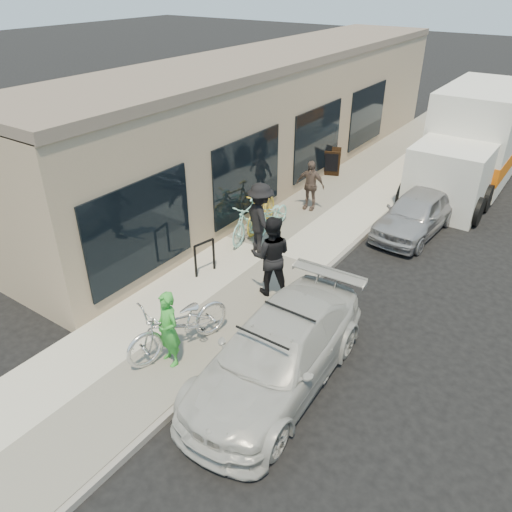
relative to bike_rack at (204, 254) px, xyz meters
The scene contains 17 objects.
ground 3.09m from the bike_rack, 23.83° to the right, with size 120.00×120.00×0.00m, color black.
sidewalk 2.02m from the bike_rack, 67.01° to the left, with size 3.00×34.00×0.15m, color #BAB6A7.
curb 2.98m from the bike_rack, 37.70° to the left, with size 0.12×34.00×0.13m, color gray.
storefront 7.36m from the bike_rack, 110.14° to the left, with size 3.60×20.00×4.22m.
bike_rack is the anchor object (origin of this frame).
sandwich_board 7.66m from the bike_rack, 94.19° to the left, with size 0.75×0.75×0.94m.
sedan_white 3.86m from the bike_rack, 30.80° to the right, with size 2.07×4.60×1.35m.
sedan_silver 6.21m from the bike_rack, 57.84° to the left, with size 1.41×3.51×1.20m, color #A6A5AB.
moving_truck 10.50m from the bike_rack, 70.40° to the left, with size 2.52×6.58×3.22m.
tandem_bike 2.82m from the bike_rack, 59.78° to the right, with size 0.77×2.21×1.16m, color silver.
woman_rider 3.18m from the bike_rack, 61.70° to the right, with size 0.55×0.36×1.51m, color green.
man_standing 1.81m from the bike_rack, ahead, with size 0.91×0.71×1.87m, color black.
cruiser_bike_a 2.05m from the bike_rack, 95.30° to the left, with size 0.51×1.79×1.08m, color #97E2D6.
cruiser_bike_b 2.86m from the bike_rack, 88.87° to the left, with size 0.56×1.61×0.84m, color #97E2D6.
cruiser_bike_c 2.78m from the bike_rack, 95.16° to the left, with size 0.53×1.88×1.13m, color gold.
bystander_a 1.76m from the bike_rack, 73.04° to the left, with size 1.21×0.69×1.87m, color black.
bystander_b 4.71m from the bike_rack, 87.48° to the left, with size 0.89×0.37×1.52m, color brown.
Camera 1 is at (4.10, -6.52, 6.53)m, focal length 35.00 mm.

